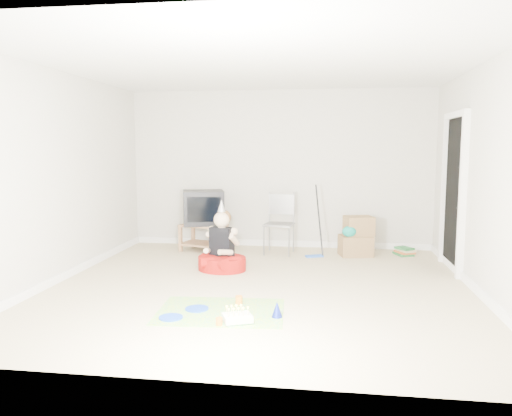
# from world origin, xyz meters

# --- Properties ---
(ground) EXTENTS (5.00, 5.00, 0.00)m
(ground) POSITION_xyz_m (0.00, 0.00, 0.00)
(ground) COLOR beige
(ground) RESTS_ON ground
(doorway_recess) EXTENTS (0.02, 0.90, 2.05)m
(doorway_recess) POSITION_xyz_m (2.48, 1.20, 1.02)
(doorway_recess) COLOR black
(doorway_recess) RESTS_ON ground
(tv_stand) EXTENTS (0.80, 0.62, 0.44)m
(tv_stand) POSITION_xyz_m (-1.16, 1.91, 0.26)
(tv_stand) COLOR #996945
(tv_stand) RESTS_ON ground
(crt_tv) EXTENTS (0.76, 0.68, 0.54)m
(crt_tv) POSITION_xyz_m (-1.16, 1.91, 0.71)
(crt_tv) COLOR black
(crt_tv) RESTS_ON tv_stand
(folding_chair) EXTENTS (0.48, 0.46, 0.96)m
(folding_chair) POSITION_xyz_m (0.05, 1.89, 0.47)
(folding_chair) COLOR gray
(folding_chair) RESTS_ON ground
(cardboard_boxes) EXTENTS (0.56, 0.49, 0.61)m
(cardboard_boxes) POSITION_xyz_m (1.25, 1.93, 0.29)
(cardboard_boxes) COLOR olive
(cardboard_boxes) RESTS_ON ground
(floor_mop) EXTENTS (0.29, 0.35, 1.08)m
(floor_mop) POSITION_xyz_m (0.61, 1.73, 0.26)
(floor_mop) COLOR blue
(floor_mop) RESTS_ON ground
(book_pile) EXTENTS (0.31, 0.35, 0.13)m
(book_pile) POSITION_xyz_m (1.99, 2.07, 0.06)
(book_pile) COLOR #246C32
(book_pile) RESTS_ON ground
(seated_woman) EXTENTS (0.83, 0.83, 0.96)m
(seated_woman) POSITION_xyz_m (-0.62, 0.73, 0.21)
(seated_woman) COLOR #A7140F
(seated_woman) RESTS_ON ground
(party_mat) EXTENTS (1.33, 1.01, 0.01)m
(party_mat) POSITION_xyz_m (-0.27, -0.97, 0.00)
(party_mat) COLOR #F0328F
(party_mat) RESTS_ON ground
(birthday_cake) EXTENTS (0.33, 0.30, 0.14)m
(birthday_cake) POSITION_xyz_m (-0.04, -1.26, 0.04)
(birthday_cake) COLOR white
(birthday_cake) RESTS_ON party_mat
(blue_plate_near) EXTENTS (0.27, 0.27, 0.01)m
(blue_plate_near) POSITION_xyz_m (-0.52, -0.95, 0.01)
(blue_plate_near) COLOR blue
(blue_plate_near) RESTS_ON party_mat
(blue_plate_far) EXTENTS (0.27, 0.27, 0.01)m
(blue_plate_far) POSITION_xyz_m (-0.71, -1.25, 0.01)
(blue_plate_far) COLOR blue
(blue_plate_far) RESTS_ON party_mat
(orange_cup_near) EXTENTS (0.10, 0.10, 0.09)m
(orange_cup_near) POSITION_xyz_m (-0.13, -0.71, 0.05)
(orange_cup_near) COLOR orange
(orange_cup_near) RESTS_ON party_mat
(orange_cup_far) EXTENTS (0.07, 0.07, 0.07)m
(orange_cup_far) POSITION_xyz_m (-0.20, -1.37, 0.04)
(orange_cup_far) COLOR orange
(orange_cup_far) RESTS_ON party_mat
(blue_party_hat) EXTENTS (0.15, 0.15, 0.16)m
(blue_party_hat) POSITION_xyz_m (0.32, -1.07, 0.08)
(blue_party_hat) COLOR #1727A6
(blue_party_hat) RESTS_ON party_mat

